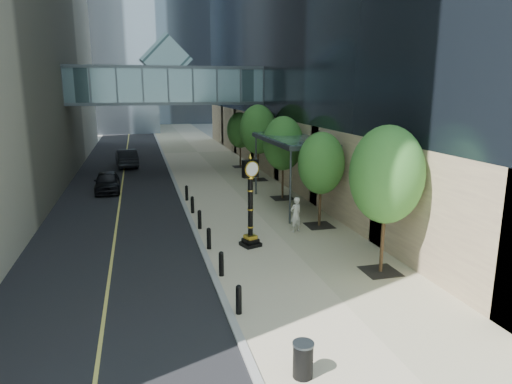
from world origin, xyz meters
TOP-DOWN VIEW (x-y plane):
  - ground at (0.00, 0.00)m, footprint 320.00×320.00m
  - road at (-7.00, 40.00)m, footprint 8.00×180.00m
  - sidewalk at (1.00, 40.00)m, footprint 8.00×180.00m
  - curb at (-3.00, 40.00)m, footprint 0.25×180.00m
  - skywalk at (-3.00, 28.00)m, footprint 17.00×4.20m
  - entrance_canopy at (3.48, 14.00)m, footprint 3.00×8.00m
  - bollard_row at (-2.70, 9.00)m, footprint 0.20×16.20m
  - street_trees at (3.60, 15.52)m, footprint 2.92×28.67m
  - street_clock at (-0.75, 7.31)m, footprint 1.02×1.02m
  - trash_bin at (-1.83, -2.69)m, footprint 0.67×0.67m
  - pedestrian at (2.01, 8.83)m, footprint 0.78×0.63m
  - car_near at (-7.92, 21.26)m, footprint 1.87×4.34m
  - car_far at (-6.76, 31.98)m, footprint 2.30×5.21m

SIDE VIEW (x-z plane):
  - ground at x=0.00m, z-range 0.00..0.00m
  - road at x=-7.00m, z-range 0.00..0.02m
  - sidewalk at x=1.00m, z-range 0.00..0.06m
  - curb at x=-3.00m, z-range 0.00..0.07m
  - bollard_row at x=-2.70m, z-range 0.06..0.96m
  - trash_bin at x=-1.83m, z-range 0.06..0.96m
  - car_near at x=-7.92m, z-range 0.02..1.48m
  - car_far at x=-6.76m, z-range 0.02..1.68m
  - pedestrian at x=2.01m, z-range 0.06..1.90m
  - street_clock at x=-0.75m, z-range -0.22..4.04m
  - street_trees at x=3.60m, z-range 0.83..6.82m
  - entrance_canopy at x=3.48m, z-range 2.00..6.38m
  - skywalk at x=-3.00m, z-range 4.81..10.61m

